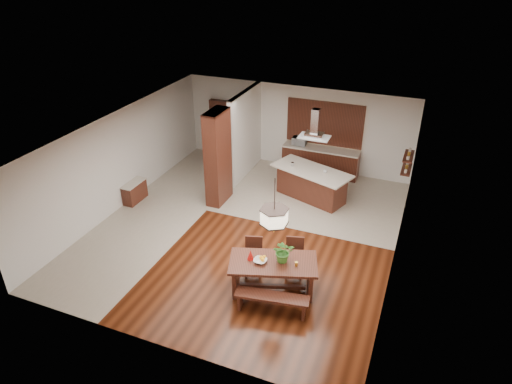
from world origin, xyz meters
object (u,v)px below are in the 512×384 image
at_px(foliage_plant, 283,251).
at_px(range_hood, 315,124).
at_px(dining_bench, 272,304).
at_px(fruit_bowl, 260,261).
at_px(dining_chair_right, 294,258).
at_px(dining_table, 273,269).
at_px(island_cup, 325,171).
at_px(pendant_lantern, 274,206).
at_px(dining_chair_left, 253,257).
at_px(kitchen_island, 311,183).
at_px(microwave, 299,141).
at_px(hallway_console, 135,192).

bearing_deg(foliage_plant, range_hood, 97.42).
bearing_deg(dining_bench, fruit_bowl, 131.43).
height_order(dining_chair_right, fruit_bowl, dining_chair_right).
xyz_separation_m(dining_table, dining_chair_right, (0.28, 0.72, -0.11)).
xyz_separation_m(foliage_plant, island_cup, (-0.15, 4.32, -0.03)).
bearing_deg(dining_chair_right, pendant_lantern, -126.09).
height_order(dining_chair_left, pendant_lantern, pendant_lantern).
relative_size(dining_bench, foliage_plant, 3.07).
height_order(pendant_lantern, foliage_plant, pendant_lantern).
bearing_deg(kitchen_island, microwave, 137.67).
height_order(dining_chair_right, microwave, microwave).
bearing_deg(pendant_lantern, hallway_console, 156.67).
distance_m(dining_bench, dining_chair_right, 1.41).
xyz_separation_m(hallway_console, range_hood, (4.99, 2.20, 2.15)).
bearing_deg(dining_bench, microwave, 102.60).
bearing_deg(foliage_plant, island_cup, 92.04).
bearing_deg(dining_table, foliage_plant, 28.23).
bearing_deg(pendant_lantern, dining_bench, -71.76).
xyz_separation_m(dining_table, range_hood, (-0.38, 4.51, 1.87)).
height_order(dining_chair_right, island_cup, island_cup).
distance_m(kitchen_island, microwave, 2.13).
xyz_separation_m(fruit_bowl, island_cup, (0.31, 4.55, 0.20)).
bearing_deg(island_cup, dining_chair_right, -86.39).
bearing_deg(microwave, island_cup, -54.18).
bearing_deg(hallway_console, microwave, 44.82).
distance_m(range_hood, microwave, 2.47).
bearing_deg(dining_table, dining_chair_right, 68.95).
relative_size(dining_table, pendant_lantern, 1.65).
height_order(hallway_console, range_hood, range_hood).
bearing_deg(range_hood, kitchen_island, -90.00).
distance_m(dining_chair_right, island_cup, 3.76).
bearing_deg(range_hood, dining_table, -85.22).
xyz_separation_m(fruit_bowl, kitchen_island, (-0.11, 4.63, -0.34)).
bearing_deg(foliage_plant, microwave, 103.90).
distance_m(dining_bench, microwave, 7.21).
xyz_separation_m(dining_chair_right, microwave, (-1.62, 5.60, 0.60)).
xyz_separation_m(dining_chair_right, pendant_lantern, (-0.28, -0.72, 1.76)).
xyz_separation_m(hallway_console, pendant_lantern, (5.37, -2.32, 1.93)).
distance_m(dining_bench, dining_chair_left, 1.41).
height_order(foliage_plant, microwave, foliage_plant).
distance_m(dining_chair_left, range_hood, 4.57).
distance_m(hallway_console, dining_chair_right, 5.87).
xyz_separation_m(kitchen_island, microwave, (-0.96, 1.81, 0.57)).
bearing_deg(hallway_console, range_hood, 23.75).
height_order(foliage_plant, fruit_bowl, foliage_plant).
bearing_deg(dining_bench, dining_table, 108.24).
xyz_separation_m(dining_chair_right, fruit_bowl, (-0.54, -0.84, 0.37)).
bearing_deg(dining_chair_right, range_hood, 84.75).
bearing_deg(range_hood, foliage_plant, -82.58).
xyz_separation_m(pendant_lantern, foliage_plant, (0.20, 0.11, -1.17)).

